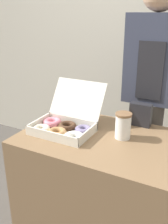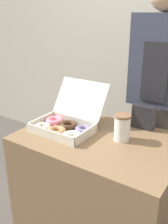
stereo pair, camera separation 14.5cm
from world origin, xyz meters
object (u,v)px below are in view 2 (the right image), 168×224
Objects in this scene: coffee_cup at (122,127)px; person_customer at (157,94)px; donut_box at (65,124)px; napkin_holder at (143,117)px.

coffee_cup is 0.41m from person_customer.
donut_box is 0.46m from napkin_holder.
donut_box reaches higher than coffee_cup.
napkin_holder is at bearing 80.25° from coffee_cup.
person_customer reaches higher than donut_box.
donut_box is 2.73× the size of napkin_holder.
coffee_cup is at bearing -95.86° from person_customer.
napkin_holder is at bearing 37.94° from donut_box.
donut_box is at bearing -127.67° from person_customer.
coffee_cup is 0.09× the size of person_customer.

